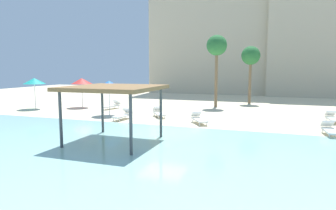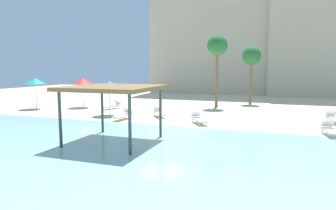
# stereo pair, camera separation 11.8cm
# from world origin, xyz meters

# --- Properties ---
(ground_plane) EXTENTS (80.00, 80.00, 0.00)m
(ground_plane) POSITION_xyz_m (0.00, 0.00, 0.00)
(ground_plane) COLOR beige
(lagoon_water) EXTENTS (44.00, 13.50, 0.04)m
(lagoon_water) POSITION_xyz_m (0.00, -5.25, 0.02)
(lagoon_water) COLOR #99D1C6
(lagoon_water) RESTS_ON ground
(shade_pavilion) EXTENTS (4.22, 4.22, 2.80)m
(shade_pavilion) POSITION_xyz_m (-1.35, -3.23, 2.62)
(shade_pavilion) COLOR #42474C
(shade_pavilion) RESTS_ON ground
(beach_umbrella_red_1) EXTENTS (1.96, 1.96, 2.74)m
(beach_umbrella_red_1) POSITION_xyz_m (-11.00, 7.77, 2.46)
(beach_umbrella_red_1) COLOR silver
(beach_umbrella_red_1) RESTS_ON ground
(beach_umbrella_blue_3) EXTENTS (1.94, 1.94, 2.69)m
(beach_umbrella_blue_3) POSITION_xyz_m (-6.08, 4.34, 2.42)
(beach_umbrella_blue_3) COLOR silver
(beach_umbrella_blue_3) RESTS_ON ground
(beach_umbrella_teal_4) EXTENTS (1.94, 1.94, 2.79)m
(beach_umbrella_teal_4) POSITION_xyz_m (-14.41, 5.46, 2.51)
(beach_umbrella_teal_4) COLOR silver
(beach_umbrella_teal_4) RESTS_ON ground
(lounge_chair_0) EXTENTS (0.74, 1.94, 0.74)m
(lounge_chair_0) POSITION_xyz_m (-4.13, 2.95, 0.33)
(lounge_chair_0) COLOR white
(lounge_chair_0) RESTS_ON ground
(lounge_chair_1) EXTENTS (1.01, 1.98, 0.74)m
(lounge_chair_1) POSITION_xyz_m (-7.73, 7.62, 0.33)
(lounge_chair_1) COLOR white
(lounge_chair_1) RESTS_ON ground
(lounge_chair_2) EXTENTS (1.51, 1.93, 0.74)m
(lounge_chair_2) POSITION_xyz_m (1.35, 3.17, 0.33)
(lounge_chair_2) COLOR white
(lounge_chair_2) RESTS_ON ground
(lounge_chair_3) EXTENTS (0.77, 1.94, 0.74)m
(lounge_chair_3) POSITION_xyz_m (8.95, 2.10, 0.33)
(lounge_chair_3) COLOR white
(lounge_chair_3) RESTS_ON ground
(lounge_chair_4) EXTENTS (1.56, 1.91, 0.74)m
(lounge_chair_4) POSITION_xyz_m (-2.14, 4.85, 0.33)
(lounge_chair_4) COLOR white
(lounge_chair_4) RESTS_ON ground
(lounge_chair_5) EXTENTS (0.81, 1.95, 0.74)m
(lounge_chair_5) POSITION_xyz_m (9.82, 6.47, 0.33)
(lounge_chair_5) COLOR white
(lounge_chair_5) RESTS_ON ground
(palm_tree_0) EXTENTS (1.90, 1.90, 5.91)m
(palm_tree_0) POSITION_xyz_m (3.69, 15.96, 4.83)
(palm_tree_0) COLOR brown
(palm_tree_0) RESTS_ON ground
(palm_tree_1) EXTENTS (1.90, 1.90, 6.72)m
(palm_tree_1) POSITION_xyz_m (0.88, 12.05, 5.59)
(palm_tree_1) COLOR brown
(palm_tree_1) RESTS_ON ground
(hotel_block_0) EXTENTS (21.04, 11.24, 21.31)m
(hotel_block_0) POSITION_xyz_m (-1.23, 31.37, 10.65)
(hotel_block_0) COLOR beige
(hotel_block_0) RESTS_ON ground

